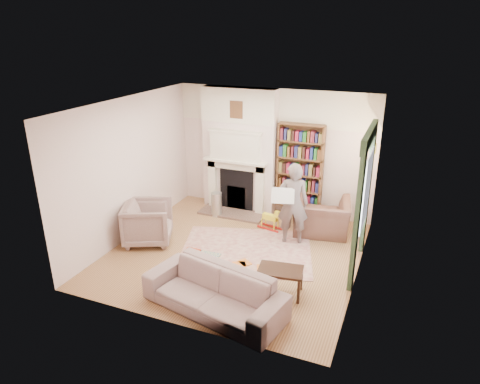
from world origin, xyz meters
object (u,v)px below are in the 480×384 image
at_px(armchair_reading, 321,217).
at_px(coffee_table, 280,281).
at_px(bookcase, 300,166).
at_px(rocking_horse, 270,219).
at_px(armchair_left, 148,222).
at_px(sofa, 214,292).
at_px(paraffin_heater, 217,204).
at_px(man_reading, 293,204).

bearing_deg(armchair_reading, coffee_table, 76.37).
xyz_separation_m(bookcase, rocking_horse, (-0.36, -0.90, -0.95)).
relative_size(armchair_reading, coffee_table, 1.63).
bearing_deg(rocking_horse, armchair_reading, 25.04).
bearing_deg(armchair_left, armchair_reading, -86.53).
height_order(bookcase, armchair_left, bookcase).
relative_size(armchair_left, sofa, 0.41).
bearing_deg(rocking_horse, armchair_left, -131.86).
bearing_deg(bookcase, armchair_reading, -45.68).
bearing_deg(armchair_left, paraffin_heater, -48.43).
relative_size(armchair_reading, man_reading, 0.69).
distance_m(armchair_reading, coffee_table, 2.40).
bearing_deg(paraffin_heater, coffee_table, -46.79).
bearing_deg(paraffin_heater, armchair_left, -113.62).
distance_m(paraffin_heater, rocking_horse, 1.35).
distance_m(man_reading, paraffin_heater, 2.08).
bearing_deg(man_reading, armchair_reading, -143.30).
xyz_separation_m(bookcase, sofa, (-0.26, -3.85, -0.85)).
bearing_deg(armchair_left, coffee_table, -128.80).
distance_m(armchair_reading, sofa, 3.30).
xyz_separation_m(sofa, paraffin_heater, (-1.44, 3.15, -0.05)).
xyz_separation_m(armchair_left, sofa, (2.16, -1.51, -0.09)).
relative_size(coffee_table, paraffin_heater, 1.27).
bearing_deg(armchair_reading, bookcase, -56.12).
bearing_deg(rocking_horse, man_reading, -20.31).
bearing_deg(paraffin_heater, armchair_reading, 0.41).
bearing_deg(rocking_horse, bookcase, 81.01).
xyz_separation_m(armchair_reading, rocking_horse, (-1.03, -0.22, -0.15)).
xyz_separation_m(man_reading, paraffin_heater, (-1.91, 0.58, -0.55)).
relative_size(sofa, man_reading, 1.33).
bearing_deg(coffee_table, rocking_horse, 104.45).
height_order(bookcase, paraffin_heater, bookcase).
height_order(sofa, paraffin_heater, sofa).
bearing_deg(bookcase, coffee_table, -80.19).
height_order(sofa, rocking_horse, sofa).
distance_m(bookcase, rocking_horse, 1.36).
height_order(armchair_reading, man_reading, man_reading).
relative_size(armchair_reading, paraffin_heater, 2.07).
bearing_deg(coffee_table, armchair_left, 158.07).
distance_m(armchair_reading, paraffin_heater, 2.37).
height_order(bookcase, coffee_table, bookcase).
xyz_separation_m(armchair_reading, coffee_table, (-0.13, -2.39, -0.14)).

